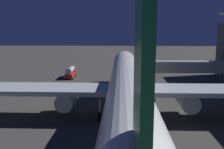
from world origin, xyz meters
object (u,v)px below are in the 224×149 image
Objects in this scene: airliner_at_gate at (127,87)px; jet_bridge at (175,67)px; apron_floodlight_mast at (224,42)px; traffic_cone_nose_port at (132,80)px; fuel_tanker at (71,72)px; traffic_cone_nose_starboard at (116,80)px.

airliner_at_gate is 22.74m from jet_bridge.
traffic_cone_nose_port is at bearing -1.87° from apron_floodlight_mast.
airliner_at_gate reaches higher than traffic_cone_nose_port.
apron_floodlight_mast is at bearing 178.13° from traffic_cone_nose_port.
traffic_cone_nose_starboard is at bearing 164.81° from fuel_tanker.
fuel_tanker is at bearing -28.39° from jet_bridge.
apron_floodlight_mast is at bearing -145.04° from jet_bridge.
airliner_at_gate is 3.53× the size of apron_floodlight_mast.
apron_floodlight_mast is (-14.32, -10.02, 4.93)m from jet_bridge.
apron_floodlight_mast reaches higher than jet_bridge.
jet_bridge is 30.44m from fuel_tanker.
traffic_cone_nose_starboard is (13.38, -10.78, -5.22)m from jet_bridge.
airliner_at_gate reaches higher than fuel_tanker.
airliner_at_gate is 115.37× the size of traffic_cone_nose_starboard.
traffic_cone_nose_port is (8.98, -10.78, -5.22)m from jet_bridge.
apron_floodlight_mast reaches higher than traffic_cone_nose_port.
jet_bridge is 37.54× the size of traffic_cone_nose_starboard.
apron_floodlight_mast is at bearing -130.53° from airliner_at_gate.
jet_bridge is 3.14× the size of fuel_tanker.
fuel_tanker is 18.00m from traffic_cone_nose_port.
jet_bridge reaches higher than traffic_cone_nose_port.
fuel_tanker is (15.39, -34.16, -3.76)m from airliner_at_gate.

